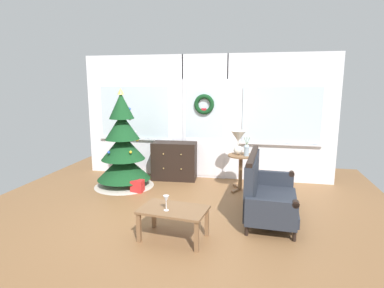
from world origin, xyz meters
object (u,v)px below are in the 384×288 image
dresser_cabinet (174,161)px  christmas_tree (123,152)px  coffee_table (173,213)px  wine_glass (166,200)px  side_table (241,165)px  gift_box (138,186)px  table_lamp (238,139)px  flower_vase (247,150)px  settee_sofa (265,192)px

dresser_cabinet → christmas_tree: bearing=-143.4°
coffee_table → wine_glass: bearing=-131.8°
side_table → gift_box: (-1.85, -0.49, -0.37)m
wine_glass → side_table: bearing=70.0°
dresser_cabinet → gift_box: (-0.46, -0.91, -0.28)m
christmas_tree → coffee_table: bearing=-51.6°
table_lamp → wine_glass: table_lamp is taller
christmas_tree → coffee_table: size_ratio=2.10×
christmas_tree → flower_vase: (2.33, 0.15, 0.11)m
flower_vase → coffee_table: (-0.82, -2.05, -0.44)m
side_table → wine_glass: bearing=-110.0°
gift_box → side_table: bearing=14.8°
settee_sofa → coffee_table: (-1.15, -0.95, -0.03)m
settee_sofa → wine_glass: size_ratio=7.78×
dresser_cabinet → coffee_table: bearing=-75.4°
christmas_tree → side_table: size_ratio=2.80×
dresser_cabinet → coffee_table: 2.61m
wine_glass → gift_box: 2.04m
side_table → wine_glass: 2.33m
table_lamp → dresser_cabinet: bearing=164.0°
dresser_cabinet → flower_vase: size_ratio=2.65×
coffee_table → settee_sofa: bearing=39.6°
settee_sofa → table_lamp: 1.42m
flower_vase → gift_box: 2.11m
flower_vase → coffee_table: size_ratio=0.39×
settee_sofa → flower_vase: size_ratio=4.33×
dresser_cabinet → gift_box: size_ratio=4.30×
wine_glass → coffee_table: bearing=48.2°
settee_sofa → wine_glass: settee_sofa is taller
settee_sofa → side_table: size_ratio=2.26×
table_lamp → wine_glass: 2.38m
table_lamp → wine_glass: size_ratio=2.26×
dresser_cabinet → flower_vase: flower_vase is taller
coffee_table → flower_vase: bearing=68.1°
dresser_cabinet → table_lamp: size_ratio=2.10×
side_table → table_lamp: 0.48m
settee_sofa → coffee_table: bearing=-140.4°
christmas_tree → side_table: 2.25m
wine_glass → gift_box: bearing=121.8°
wine_glass → flower_vase: bearing=67.2°
dresser_cabinet → coffee_table: dresser_cabinet is taller
dresser_cabinet → wine_glass: 2.67m
christmas_tree → settee_sofa: 2.83m
coffee_table → gift_box: bearing=124.7°
table_lamp → gift_box: (-1.79, -0.53, -0.85)m
dresser_cabinet → wine_glass: (0.59, -2.60, 0.16)m
settee_sofa → coffee_table: settee_sofa is taller
side_table → dresser_cabinet: bearing=163.1°
side_table → flower_vase: size_ratio=1.92×
coffee_table → wine_glass: (-0.07, -0.08, 0.20)m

